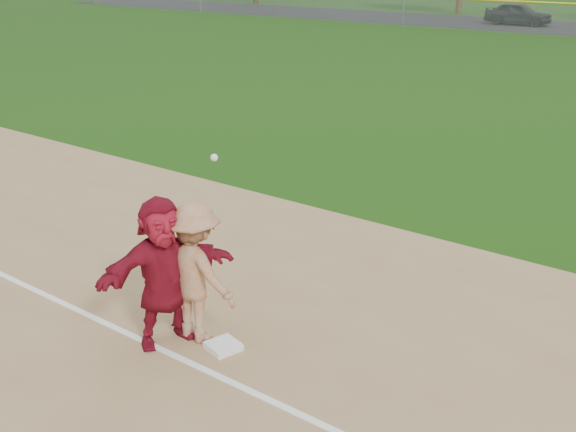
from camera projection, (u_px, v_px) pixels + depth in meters
The scene contains 6 objects.
ground at pixel (220, 334), 9.88m from camera, with size 160.00×160.00×0.00m, color #1A440D.
foul_line at pixel (178, 357), 9.28m from camera, with size 60.00×0.10×0.01m, color white.
first_base at pixel (223, 346), 9.46m from camera, with size 0.39×0.39×0.09m, color white.
base_runner at pixel (163, 271), 9.35m from camera, with size 1.88×0.60×2.03m, color maroon.
car_left at pixel (519, 14), 51.52m from camera, with size 1.87×4.65×1.58m, color black.
first_base_play at pixel (195, 272), 9.46m from camera, with size 1.25×0.75×2.54m.
Camera 1 is at (6.13, -6.27, 4.93)m, focal length 45.00 mm.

